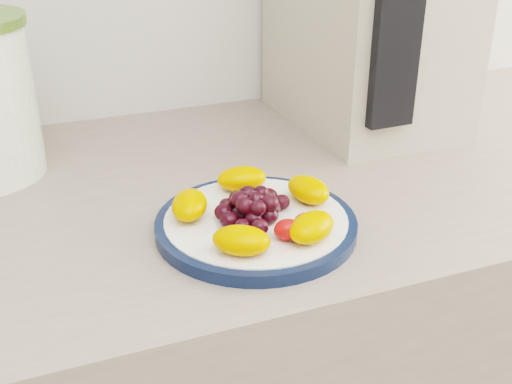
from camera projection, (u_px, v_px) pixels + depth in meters
name	position (u px, v px, depth m)	size (l,w,h in m)	color
plate_rim	(256.00, 225.00, 0.73)	(0.23, 0.23, 0.01)	#0E1C3B
plate_face	(256.00, 224.00, 0.73)	(0.21, 0.21, 0.02)	white
appliance_body	(369.00, 0.00, 0.98)	(0.22, 0.31, 0.39)	#B2A797
appliance_panel	(398.00, 19.00, 0.82)	(0.07, 0.02, 0.29)	black
fruit_plate	(259.00, 208.00, 0.72)	(0.20, 0.20, 0.03)	#FF7E00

